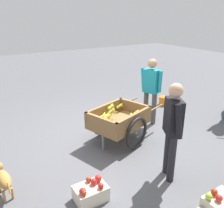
% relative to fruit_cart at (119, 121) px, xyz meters
% --- Properties ---
extents(ground_plane, '(24.00, 24.00, 0.00)m').
position_rel_fruit_cart_xyz_m(ground_plane, '(0.09, -0.29, -0.44)').
color(ground_plane, '#56565B').
extents(fruit_cart, '(1.80, 1.23, 0.72)m').
position_rel_fruit_cart_xyz_m(fruit_cart, '(0.00, 0.00, 0.00)').
color(fruit_cart, olive).
rests_on(fruit_cart, ground).
extents(vendor_person, '(0.30, 0.54, 1.51)m').
position_rel_fruit_cart_xyz_m(vendor_person, '(-1.09, -0.36, 0.46)').
color(vendor_person, '#4C4742').
rests_on(vendor_person, ground).
extents(dog, '(0.22, 0.67, 0.40)m').
position_rel_fruit_cart_xyz_m(dog, '(2.24, 0.44, -0.17)').
color(dog, '#AD7A38').
rests_on(dog, ground).
extents(plastic_bucket, '(0.25, 0.25, 0.23)m').
position_rel_fruit_cart_xyz_m(plastic_bucket, '(-2.20, -1.05, -0.32)').
color(plastic_bucket, orange).
rests_on(plastic_bucket, ground).
extents(apple_crate, '(0.44, 0.32, 0.32)m').
position_rel_fruit_cart_xyz_m(apple_crate, '(1.24, 1.20, -0.31)').
color(apple_crate, beige).
rests_on(apple_crate, ground).
extents(mixed_fruit_crate, '(0.44, 0.32, 0.31)m').
position_rel_fruit_cart_xyz_m(mixed_fruit_crate, '(-0.10, 2.27, -0.31)').
color(mixed_fruit_crate, beige).
rests_on(mixed_fruit_crate, ground).
extents(bystander_person, '(0.34, 0.54, 1.54)m').
position_rel_fruit_cart_xyz_m(bystander_person, '(-0.04, 1.37, 0.48)').
color(bystander_person, black).
rests_on(bystander_person, ground).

